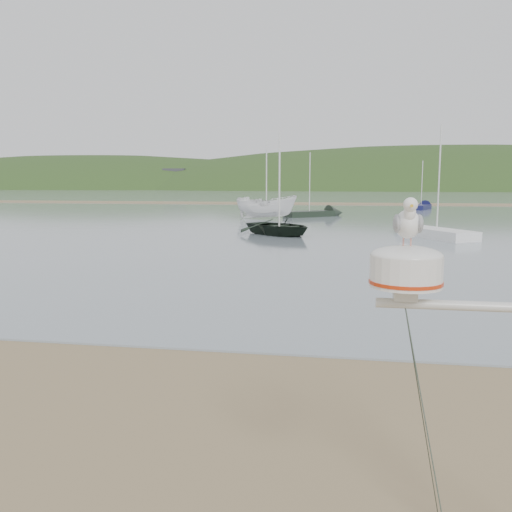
% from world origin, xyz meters
% --- Properties ---
extents(ground, '(560.00, 560.00, 0.00)m').
position_xyz_m(ground, '(0.00, 0.00, 0.00)').
color(ground, '#796446').
rests_on(ground, ground).
extents(water, '(560.00, 256.00, 0.04)m').
position_xyz_m(water, '(0.00, 132.00, 0.02)').
color(water, gray).
rests_on(water, ground).
extents(sandbar, '(560.00, 7.00, 0.07)m').
position_xyz_m(sandbar, '(0.00, 70.00, 0.07)').
color(sandbar, '#796446').
rests_on(sandbar, water).
extents(hill_ridge, '(620.00, 180.00, 80.00)m').
position_xyz_m(hill_ridge, '(18.52, 235.00, -19.70)').
color(hill_ridge, '#213817').
rests_on(hill_ridge, ground).
extents(far_cottages, '(294.40, 6.30, 8.00)m').
position_xyz_m(far_cottages, '(3.00, 196.00, 4.00)').
color(far_cottages, beige).
rests_on(far_cottages, ground).
extents(boat_dark, '(2.92, 3.12, 4.65)m').
position_xyz_m(boat_dark, '(-0.10, 25.49, 2.36)').
color(boat_dark, black).
rests_on(boat_dark, water).
extents(boat_white, '(1.97, 1.92, 5.03)m').
position_xyz_m(boat_white, '(-2.89, 38.93, 2.55)').
color(boat_white, white).
rests_on(boat_white, water).
extents(sailboat_blue_far, '(3.24, 5.88, 5.75)m').
position_xyz_m(sailboat_blue_far, '(12.11, 58.08, 0.30)').
color(sailboat_blue_far, '#131544').
rests_on(sailboat_blue_far, ground).
extents(sailboat_white_near, '(4.68, 6.65, 6.67)m').
position_xyz_m(sailboat_white_near, '(7.75, 26.99, 0.30)').
color(sailboat_white_near, white).
rests_on(sailboat_white_near, ground).
extents(sailboat_dark_mid, '(5.55, 5.01, 6.03)m').
position_xyz_m(sailboat_dark_mid, '(1.54, 43.09, 0.30)').
color(sailboat_dark_mid, black).
rests_on(sailboat_dark_mid, ground).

